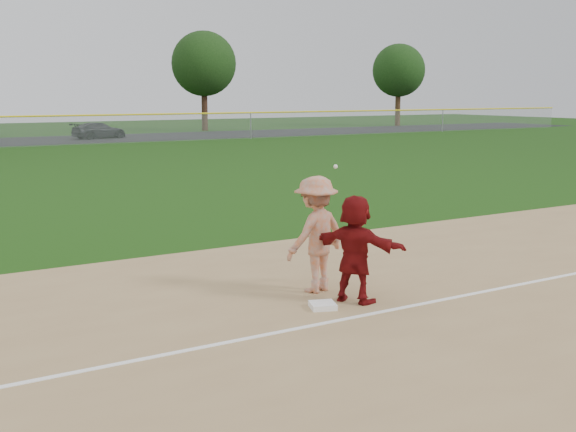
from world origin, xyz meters
TOP-DOWN VIEW (x-y plane):
  - ground at (0.00, 0.00)m, footprint 160.00×160.00m
  - foul_line at (0.00, -0.80)m, footprint 60.00×0.10m
  - first_base at (-0.31, -0.12)m, footprint 0.52×0.52m
  - base_runner at (0.37, -0.08)m, footprint 1.22×1.77m
  - car_right at (9.92, 46.14)m, footprint 4.54×2.63m
  - first_base_play at (0.17, 0.83)m, footprint 1.49×1.10m
  - tree_3 at (22.00, 52.80)m, footprint 6.00×6.00m
  - tree_4 at (44.00, 51.20)m, footprint 5.60×5.60m

SIDE VIEW (x-z plane):
  - ground at x=0.00m, z-range 0.00..0.00m
  - foul_line at x=0.00m, z-range 0.02..0.03m
  - first_base at x=-0.31m, z-range 0.02..0.11m
  - car_right at x=9.92m, z-range 0.01..1.25m
  - base_runner at x=0.37m, z-range 0.02..1.86m
  - first_base_play at x=0.17m, z-range -0.10..2.21m
  - tree_4 at x=44.00m, z-range 1.51..10.18m
  - tree_3 at x=22.00m, z-range 1.57..10.76m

